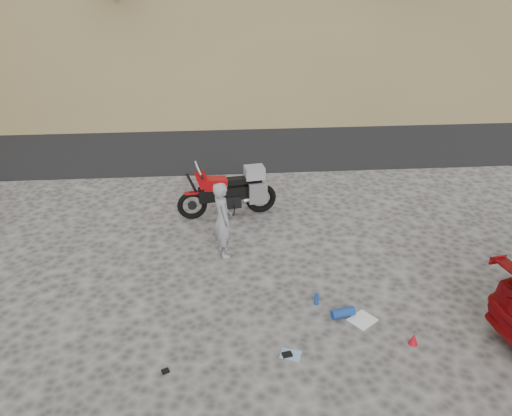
{
  "coord_description": "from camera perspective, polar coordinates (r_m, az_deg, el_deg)",
  "views": [
    {
      "loc": [
        -0.06,
        -8.12,
        5.87
      ],
      "look_at": [
        0.68,
        1.32,
        1.0
      ],
      "focal_mm": 35.0,
      "sensor_mm": 36.0,
      "label": 1
    }
  ],
  "objects": [
    {
      "name": "gear_bottle",
      "position": [
        9.5,
        6.92,
        -10.29
      ],
      "size": [
        0.1,
        0.1,
        0.23
      ],
      "primitive_type": "cylinder",
      "rotation": [
        0.0,
        0.0,
        0.2
      ],
      "color": "navy",
      "rests_on": "ground"
    },
    {
      "name": "gear_white_cloth",
      "position": [
        9.34,
        12.08,
        -12.39
      ],
      "size": [
        0.58,
        0.57,
        0.01
      ],
      "primitive_type": "cube",
      "rotation": [
        0.0,
        0.0,
        0.63
      ],
      "color": "white",
      "rests_on": "ground"
    },
    {
      "name": "gear_glove_b",
      "position": [
        8.34,
        -10.32,
        -17.86
      ],
      "size": [
        0.14,
        0.13,
        0.04
      ],
      "primitive_type": "cube",
      "rotation": [
        0.0,
        0.0,
        0.44
      ],
      "color": "black",
      "rests_on": "ground"
    },
    {
      "name": "road",
      "position": [
        18.1,
        -4.08,
        8.21
      ],
      "size": [
        120.0,
        7.0,
        0.05
      ],
      "primitive_type": "cube",
      "color": "black",
      "rests_on": "ground"
    },
    {
      "name": "gear_blue_mat",
      "position": [
        9.31,
        9.91,
        -11.7
      ],
      "size": [
        0.46,
        0.27,
        0.17
      ],
      "primitive_type": "cylinder",
      "rotation": [
        0.0,
        1.57,
        0.23
      ],
      "color": "navy",
      "rests_on": "ground"
    },
    {
      "name": "man",
      "position": [
        10.95,
        -3.71,
        -5.25
      ],
      "size": [
        0.56,
        0.71,
        1.7
      ],
      "primitive_type": "imported",
      "rotation": [
        0.0,
        0.0,
        1.85
      ],
      "color": "gray",
      "rests_on": "ground"
    },
    {
      "name": "gear_funnel",
      "position": [
        9.02,
        17.56,
        -14.09
      ],
      "size": [
        0.19,
        0.19,
        0.21
      ],
      "primitive_type": "cone",
      "rotation": [
        0.0,
        0.0,
        -0.24
      ],
      "color": "#B60C1B",
      "rests_on": "ground"
    },
    {
      "name": "motorcycle",
      "position": [
        12.26,
        -2.78,
        1.88
      ],
      "size": [
        2.48,
        0.93,
        1.48
      ],
      "rotation": [
        0.0,
        0.0,
        0.15
      ],
      "color": "black",
      "rests_on": "ground"
    },
    {
      "name": "gear_glove_a",
      "position": [
        8.49,
        3.57,
        -16.4
      ],
      "size": [
        0.18,
        0.14,
        0.05
      ],
      "primitive_type": "cube",
      "rotation": [
        0.0,
        0.0,
        0.21
      ],
      "color": "black",
      "rests_on": "ground"
    },
    {
      "name": "gear_blue_cloth",
      "position": [
        8.52,
        3.99,
        -16.35
      ],
      "size": [
        0.39,
        0.34,
        0.01
      ],
      "primitive_type": "cube",
      "rotation": [
        0.0,
        0.0,
        -0.33
      ],
      "color": "#81A6C8",
      "rests_on": "ground"
    },
    {
      "name": "ground",
      "position": [
        10.02,
        -3.33,
        -8.69
      ],
      "size": [
        140.0,
        140.0,
        0.0
      ],
      "primitive_type": "plane",
      "color": "#3E3C39",
      "rests_on": "ground"
    }
  ]
}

